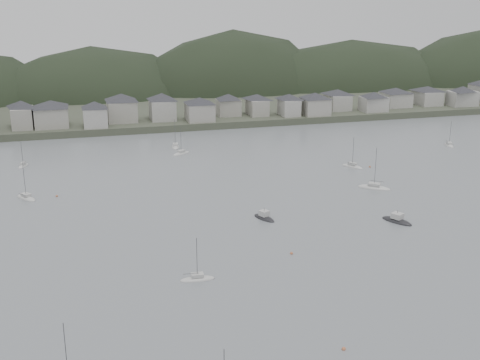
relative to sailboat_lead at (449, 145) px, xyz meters
name	(u,v)px	position (x,y,z in m)	size (l,w,h in m)	color
ground	(356,334)	(-96.83, -116.75, -0.18)	(900.00, 900.00, 0.00)	slate
far_shore_land	(145,88)	(-96.83, 178.25, 1.32)	(900.00, 250.00, 3.00)	#383D2D
forested_ridge	(160,115)	(-92.00, 152.65, -11.46)	(851.55, 103.94, 102.57)	black
waterfront_town	(282,102)	(-46.25, 66.59, 8.48)	(451.48, 28.46, 12.92)	#A39F95
sailboat_lead	(449,145)	(0.00, 0.00, 0.00)	(4.33, 7.94, 10.37)	#BCBCB7
moored_fleet	(242,232)	(-102.93, -65.92, 0.00)	(253.78, 160.80, 13.78)	#BCBCB7
motor_launch_near	(397,221)	(-62.27, -69.66, 0.11)	(6.85, 9.22, 4.08)	black
motor_launch_far	(264,218)	(-94.79, -58.21, 0.12)	(5.42, 8.00, 3.81)	black
mooring_buoys	(306,244)	(-90.58, -77.71, -0.03)	(160.59, 118.26, 0.70)	#BA663E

